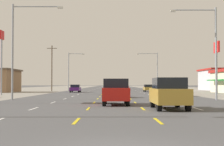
# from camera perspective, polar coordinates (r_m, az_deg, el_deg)

# --- Properties ---
(ground_plane) EXTENTS (572.00, 572.00, 0.00)m
(ground_plane) POSITION_cam_1_polar(r_m,az_deg,el_deg) (74.24, 0.14, -2.99)
(ground_plane) COLOR #4C4C4F
(lane_markings) EXTENTS (10.64, 227.60, 0.01)m
(lane_markings) POSITION_cam_1_polar(r_m,az_deg,el_deg) (112.74, 0.08, -2.57)
(lane_markings) COLOR white
(lane_markings) RESTS_ON ground
(signal_span_wire) EXTENTS (25.23, 0.53, 9.14)m
(signal_span_wire) POSITION_cam_1_polar(r_m,az_deg,el_deg) (17.38, 0.82, 10.80)
(signal_span_wire) COLOR brown
(signal_span_wire) RESTS_ON ground
(suv_inner_right_nearest) EXTENTS (1.98, 4.90, 1.98)m
(suv_inner_right_nearest) POSITION_cam_1_polar(r_m,az_deg,el_deg) (22.62, 9.10, -3.18)
(suv_inner_right_nearest) COLOR #B28C33
(suv_inner_right_nearest) RESTS_ON ground
(suv_center_turn_near) EXTENTS (1.98, 4.90, 1.98)m
(suv_center_turn_near) POSITION_cam_1_polar(r_m,az_deg,el_deg) (27.02, 0.57, -2.97)
(suv_center_turn_near) COLOR red
(suv_center_turn_near) RESTS_ON ground
(sedan_center_turn_mid) EXTENTS (1.80, 4.50, 1.46)m
(sedan_center_turn_mid) POSITION_cam_1_polar(r_m,az_deg,el_deg) (41.37, 0.52, -2.92)
(sedan_center_turn_mid) COLOR #B28C33
(sedan_center_turn_mid) RESTS_ON ground
(suv_far_right_midfar) EXTENTS (1.98, 4.90, 1.98)m
(suv_far_right_midfar) POSITION_cam_1_polar(r_m,az_deg,el_deg) (46.81, 8.63, -2.44)
(suv_far_right_midfar) COLOR silver
(suv_far_right_midfar) RESTS_ON ground
(sedan_far_left_far) EXTENTS (1.80, 4.50, 1.46)m
(sedan_far_left_far) POSITION_cam_1_polar(r_m,az_deg,el_deg) (66.94, -5.95, -2.47)
(sedan_far_left_far) COLOR #4C196B
(sedan_far_left_far) RESTS_ON ground
(sedan_far_right_farther) EXTENTS (1.80, 4.50, 1.46)m
(sedan_far_right_farther) POSITION_cam_1_polar(r_m,az_deg,el_deg) (72.71, 5.83, -2.41)
(sedan_far_right_farther) COLOR #B28C33
(sedan_far_right_farther) RESTS_ON ground
(sedan_inner_right_farthest) EXTENTS (1.80, 4.50, 1.46)m
(sedan_inner_right_farthest) POSITION_cam_1_polar(r_m,az_deg,el_deg) (102.80, 2.14, -2.23)
(sedan_inner_right_farthest) COLOR red
(sedan_inner_right_farthest) RESTS_ON ground
(sedan_inner_right_distant_a) EXTENTS (1.80, 4.50, 1.46)m
(sedan_inner_right_distant_a) POSITION_cam_1_polar(r_m,az_deg,el_deg) (135.81, 1.45, -2.11)
(sedan_inner_right_distant_a) COLOR red
(sedan_inner_right_distant_a) RESTS_ON ground
(pole_sign_left_row_1) EXTENTS (0.24, 1.61, 9.25)m
(pole_sign_left_row_1) POSITION_cam_1_polar(r_m,az_deg,el_deg) (53.35, -17.36, 3.68)
(pole_sign_left_row_1) COLOR gray
(pole_sign_left_row_1) RESTS_ON ground
(pole_sign_right_row_1) EXTENTS (0.24, 2.63, 8.44)m
(pole_sign_right_row_1) POSITION_cam_1_polar(r_m,az_deg,el_deg) (59.83, 16.45, 3.13)
(pole_sign_right_row_1) COLOR gray
(pole_sign_right_row_1) RESTS_ON ground
(streetlight_left_row_0) EXTENTS (5.11, 0.26, 9.58)m
(streetlight_left_row_0) POSITION_cam_1_polar(r_m,az_deg,el_deg) (36.66, -14.85, 4.68)
(streetlight_left_row_0) COLOR gray
(streetlight_left_row_0) RESTS_ON ground
(streetlight_right_row_0) EXTENTS (4.65, 0.26, 9.24)m
(streetlight_right_row_0) POSITION_cam_1_polar(r_m,az_deg,el_deg) (36.77, 15.56, 4.31)
(streetlight_right_row_0) COLOR gray
(streetlight_right_row_0) RESTS_ON ground
(streetlight_left_row_1) EXTENTS (3.72, 0.26, 8.74)m
(streetlight_left_row_1) POSITION_cam_1_polar(r_m,az_deg,el_deg) (81.48, -6.76, 0.70)
(streetlight_left_row_1) COLOR gray
(streetlight_left_row_1) RESTS_ON ground
(streetlight_right_row_1) EXTENTS (4.76, 0.26, 8.78)m
(streetlight_right_row_1) POSITION_cam_1_polar(r_m,az_deg,el_deg) (81.52, 6.88, 0.80)
(streetlight_right_row_1) COLOR gray
(streetlight_right_row_1) RESTS_ON ground
(utility_pole_left_row_1) EXTENTS (2.20, 0.26, 10.02)m
(utility_pole_left_row_1) POSITION_cam_1_polar(r_m,az_deg,el_deg) (78.95, -9.69, 0.89)
(utility_pole_left_row_1) COLOR brown
(utility_pole_left_row_1) RESTS_ON ground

